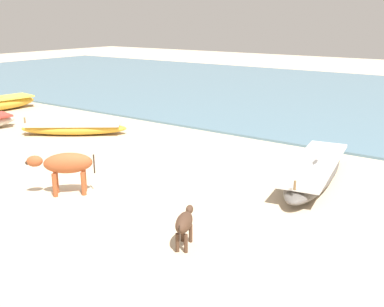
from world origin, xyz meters
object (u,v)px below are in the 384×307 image
fishing_boat_1 (74,128)px  cow_adult_rust (66,165)px  calf_far_dark (185,223)px  fishing_boat_2 (314,170)px

fishing_boat_1 → cow_adult_rust: bearing=101.7°
cow_adult_rust → calf_far_dark: bearing=128.8°
fishing_boat_1 → cow_adult_rust: (4.25, -3.84, 0.48)m
fishing_boat_2 → calf_far_dark: size_ratio=5.12×
fishing_boat_2 → calf_far_dark: (-0.61, -4.60, 0.18)m
fishing_boat_1 → fishing_boat_2: fishing_boat_2 is taller
cow_adult_rust → calf_far_dark: 3.70m
fishing_boat_1 → calf_far_dark: size_ratio=3.73×
fishing_boat_1 → calf_far_dark: calf_far_dark is taller
fishing_boat_2 → cow_adult_rust: cow_adult_rust is taller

